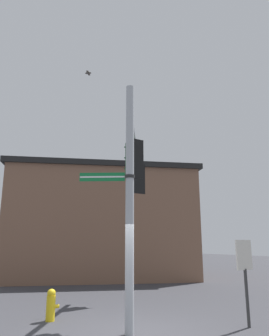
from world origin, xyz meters
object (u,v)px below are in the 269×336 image
bird_flying (88,73)px  fire_hydrant (51,305)px  historical_marker (245,269)px  traffic_light_mid_inner (137,179)px  traffic_light_nearest_pole (132,159)px  street_name_sign (113,177)px

bird_flying → fire_hydrant: bearing=128.8°
bird_flying → historical_marker: size_ratio=0.11×
fire_hydrant → traffic_light_mid_inner: bearing=20.0°
traffic_light_mid_inner → fire_hydrant: (-3.81, -1.38, -4.12)m
traffic_light_nearest_pole → street_name_sign: size_ratio=1.13×
bird_flying → fire_hydrant: (-0.54, 0.67, -6.80)m
traffic_light_mid_inner → historical_marker: bearing=-89.4°
traffic_light_mid_inner → traffic_light_nearest_pole: bearing=-127.2°
traffic_light_nearest_pole → street_name_sign: bearing=-143.1°
fire_hydrant → historical_marker: 5.26m
fire_hydrant → street_name_sign: bearing=-71.4°
street_name_sign → traffic_light_nearest_pole: bearing=36.9°
street_name_sign → fire_hydrant: street_name_sign is taller
fire_hydrant → traffic_light_nearest_pole: bearing=-30.1°
street_name_sign → historical_marker: 4.16m
historical_marker → fire_hydrant: bearing=138.3°
traffic_light_mid_inner → bird_flying: 4.70m
traffic_light_nearest_pole → historical_marker: size_ratio=0.62×
historical_marker → street_name_sign: bearing=156.1°
traffic_light_nearest_pole → historical_marker: traffic_light_nearest_pole is taller
historical_marker → traffic_light_nearest_pole: bearing=129.8°
street_name_sign → bird_flying: (-0.14, 1.36, 3.52)m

